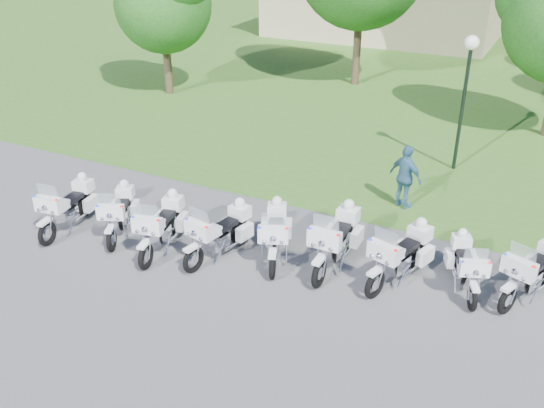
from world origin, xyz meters
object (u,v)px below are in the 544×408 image
at_px(motorcycle_2, 162,225).
at_px(motorcycle_8, 533,270).
at_px(motorcycle_1, 120,212).
at_px(motorcycle_3, 221,231).
at_px(motorcycle_6, 401,254).
at_px(motorcycle_7, 466,265).
at_px(motorcycle_4, 275,233).
at_px(motorcycle_0, 69,205).
at_px(motorcycle_5, 336,239).
at_px(bystander_c, 406,177).
at_px(lamp_post, 468,71).

relative_size(motorcycle_2, motorcycle_8, 1.05).
relative_size(motorcycle_1, motorcycle_3, 0.89).
relative_size(motorcycle_3, motorcycle_6, 0.99).
height_order(motorcycle_3, motorcycle_7, motorcycle_3).
xyz_separation_m(motorcycle_4, motorcycle_7, (4.48, 0.74, -0.07)).
height_order(motorcycle_0, motorcycle_5, motorcycle_5).
distance_m(motorcycle_6, motorcycle_7, 1.45).
bearing_deg(motorcycle_3, motorcycle_4, -144.65).
relative_size(motorcycle_7, bystander_c, 1.05).
height_order(motorcycle_3, motorcycle_5, motorcycle_5).
bearing_deg(motorcycle_4, motorcycle_6, 164.35).
xyz_separation_m(motorcycle_5, lamp_post, (1.38, 7.26, 2.56)).
height_order(motorcycle_0, lamp_post, lamp_post).
distance_m(motorcycle_4, motorcycle_6, 3.10).
bearing_deg(motorcycle_5, motorcycle_2, 15.95).
height_order(motorcycle_0, motorcycle_4, motorcycle_0).
relative_size(motorcycle_4, bystander_c, 1.18).
xyz_separation_m(motorcycle_4, bystander_c, (2.12, 4.08, 0.28)).
xyz_separation_m(motorcycle_2, bystander_c, (4.85, 5.01, 0.27)).
height_order(motorcycle_0, motorcycle_7, motorcycle_0).
distance_m(motorcycle_4, motorcycle_8, 5.96).
bearing_deg(motorcycle_6, motorcycle_5, 19.40).
distance_m(motorcycle_6, lamp_post, 7.66).
xyz_separation_m(motorcycle_0, motorcycle_5, (7.12, 1.47, 0.05)).
height_order(motorcycle_1, motorcycle_5, motorcycle_5).
bearing_deg(lamp_post, motorcycle_7, -76.72).
bearing_deg(motorcycle_0, motorcycle_7, -177.51).
bearing_deg(motorcycle_2, bystander_c, -145.66).
height_order(motorcycle_3, lamp_post, lamp_post).
distance_m(motorcycle_3, motorcycle_6, 4.41).
xyz_separation_m(motorcycle_2, lamp_post, (5.60, 8.51, 2.60)).
distance_m(motorcycle_5, bystander_c, 3.82).
bearing_deg(motorcycle_8, lamp_post, -43.41).
relative_size(motorcycle_0, motorcycle_1, 1.14).
bearing_deg(motorcycle_0, motorcycle_2, 176.34).
bearing_deg(motorcycle_0, motorcycle_5, -176.46).
xyz_separation_m(motorcycle_0, motorcycle_3, (4.40, 0.60, -0.00)).
xyz_separation_m(motorcycle_5, motorcycle_7, (2.99, 0.43, -0.13)).
bearing_deg(bystander_c, motorcycle_6, 129.19).
height_order(motorcycle_7, lamp_post, lamp_post).
bearing_deg(motorcycle_7, motorcycle_1, -12.16).
distance_m(motorcycle_3, bystander_c, 5.73).
distance_m(motorcycle_2, lamp_post, 10.51).
relative_size(motorcycle_0, motorcycle_8, 1.05).
relative_size(motorcycle_6, motorcycle_8, 1.05).
xyz_separation_m(motorcycle_0, lamp_post, (8.49, 8.74, 2.61)).
bearing_deg(motorcycle_2, motorcycle_6, -178.83).
xyz_separation_m(motorcycle_0, motorcycle_8, (11.50, 2.21, 0.00)).
bearing_deg(motorcycle_8, motorcycle_0, 32.76).
relative_size(motorcycle_2, motorcycle_6, 1.01).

